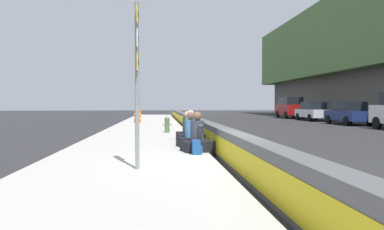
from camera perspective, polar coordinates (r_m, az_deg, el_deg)
The scene contains 14 objects.
ground_plane at distance 9.07m, azimuth 7.01°, elevation -8.15°, with size 160.00×160.00×0.00m, color #2B2B2D.
sidewalk_strip at distance 8.89m, azimuth -10.10°, elevation -7.90°, with size 80.00×4.40×0.14m, color #B5B2A8.
jersey_barrier at distance 9.00m, azimuth 6.99°, elevation -5.49°, with size 76.00×0.45×0.85m.
route_sign_post at distance 8.08m, azimuth -8.42°, elevation 6.54°, with size 0.44×0.09×3.60m.
fire_hydrant at distance 18.28m, azimuth -3.85°, elevation -1.30°, with size 0.26×0.46×0.88m.
seated_person_foreground at distance 10.99m, azimuth 0.80°, elevation -3.71°, with size 0.91×1.00×1.18m.
seated_person_middle at distance 12.21m, azimuth -0.15°, elevation -3.23°, with size 0.88×0.97×1.14m.
seated_person_rear at distance 13.28m, azimuth -0.21°, elevation -2.76°, with size 0.87×0.98×1.20m.
seated_person_far at distance 14.66m, azimuth -0.70°, elevation -2.42°, with size 0.79×0.90×1.13m.
backpack at distance 10.38m, azimuth 0.70°, elevation -5.01°, with size 0.32×0.28×0.40m.
construction_barrel at distance 28.03m, azimuth -8.37°, elevation -0.20°, with size 0.54×0.54×0.95m.
parked_car_fourth at distance 29.87m, azimuth 22.95°, elevation 0.27°, with size 4.53×2.01×1.71m.
parked_car_midline at distance 35.74m, azimuth 18.12°, elevation 0.53°, with size 4.51×1.97×1.71m.
parked_car_far at distance 41.33m, azimuth 14.88°, elevation 1.16°, with size 4.87×2.20×2.28m.
Camera 1 is at (-8.73, 1.88, 1.55)m, focal length 34.65 mm.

